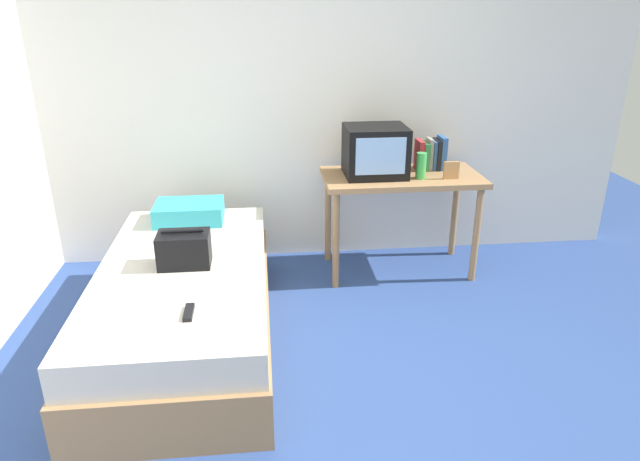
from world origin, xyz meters
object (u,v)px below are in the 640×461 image
Objects in this scene: book_row at (431,154)px; handbag at (184,249)px; bed at (186,304)px; picture_frame at (451,170)px; water_bottle at (421,166)px; magazine at (157,298)px; remote_dark at (189,312)px; tv at (375,151)px; desk at (401,188)px; pillow at (189,212)px.

handbag is at bearing -150.79° from book_row.
picture_frame is at bearing 20.89° from bed.
water_bottle reaches higher than magazine.
tv is at bearing 49.80° from remote_dark.
tv reaches higher than water_bottle.
tv is 2.82× the size of remote_dark.
desk reaches higher than magazine.
bed is 4.55× the size of tv.
book_row reaches higher than water_bottle.
tv is at bearing 163.94° from picture_frame.
bed is at bearing -151.04° from book_row.
bed is at bearing -159.11° from picture_frame.
handbag is (0.05, -0.74, 0.03)m from pillow.
tv is 0.35m from water_bottle.
water_bottle reaches higher than remote_dark.
picture_frame is 0.44× the size of magazine.
bed is 1.89m from water_bottle.
water_bottle is at bearing 24.59° from handbag.
pillow is 1.63× the size of magazine.
tv reaches higher than remote_dark.
remote_dark reaches higher than magazine.
pillow is (-0.03, 0.74, 0.33)m from bed.
pillow reaches higher than bed.
book_row reaches higher than magazine.
tv reaches higher than desk.
remote_dark is at bearing -130.20° from tv.
picture_frame reaches higher than magazine.
magazine is 1.86× the size of remote_dark.
water_bottle is (1.63, 0.74, 0.61)m from bed.
picture_frame is at bearing 21.06° from handbag.
desk is 6.17× the size of water_bottle.
bed is 0.81m from pillow.
magazine is (-0.10, -0.40, -0.10)m from handbag.
picture_frame is 1.96m from handbag.
water_bottle is 0.76× the size of book_row.
bed is at bearing -87.55° from pillow.
pillow is (-1.66, 0.00, -0.29)m from water_bottle.
water_bottle is 0.40× the size of pillow.
bed is 2.05m from picture_frame.
book_row is (1.77, 0.98, 0.63)m from bed.
tv is 0.93× the size of pillow.
desk is 9.12× the size of picture_frame.
bed is 12.82× the size of remote_dark.
tv is at bearing -164.80° from book_row.
remote_dark is (0.08, -0.58, -0.09)m from handbag.
tv is at bearing 4.93° from pillow.
magazine is at bearing -101.04° from bed.
handbag reaches higher than bed.
bed is at bearing 100.05° from remote_dark.
handbag is 1.03× the size of magazine.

